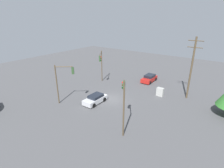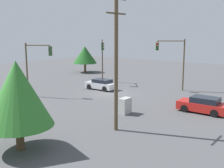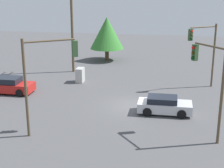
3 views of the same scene
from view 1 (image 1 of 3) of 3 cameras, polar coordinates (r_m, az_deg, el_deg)
The scene contains 8 objects.
ground_plane at distance 29.10m, azimuth -0.59°, elevation -4.93°, with size 80.00×80.00×0.00m, color #4C4C4F.
sedan_silver at distance 27.75m, azimuth -5.51°, elevation -4.90°, with size 1.91×4.07×1.33m.
sedan_red at distance 37.41m, azimuth 12.07°, elevation 1.83°, with size 2.00×4.32×1.45m.
traffic_signal_main at distance 34.82m, azimuth -3.59°, elevation 7.11°, with size 2.18×3.06×6.40m.
traffic_signal_cross at distance 19.85m, azimuth 3.84°, elevation -4.96°, with size 1.84×2.64×6.02m.
traffic_signal_aux at distance 27.24m, azimuth -15.63°, elevation 1.89°, with size 2.31×1.94×6.19m.
utility_pole_tall at distance 30.37m, azimuth 24.53°, elevation 4.96°, with size 2.20×0.28×10.03m.
electrical_cabinet at distance 31.12m, azimuth 15.43°, elevation -2.49°, with size 1.15×0.69×1.43m, color #B2B2AD.
Camera 1 is at (-15.65, 20.91, 12.82)m, focal length 28.00 mm.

